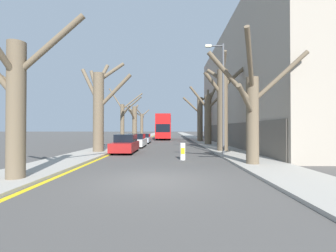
{
  "coord_description": "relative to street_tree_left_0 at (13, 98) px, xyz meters",
  "views": [
    {
      "loc": [
        0.68,
        -8.5,
        1.95
      ],
      "look_at": [
        0.22,
        28.22,
        2.41
      ],
      "focal_mm": 24.0,
      "sensor_mm": 36.0,
      "label": 1
    }
  ],
  "objects": [
    {
      "name": "ground_plane",
      "position": [
        5.16,
        0.3,
        -3.11
      ],
      "size": [
        300.0,
        300.0,
        0.0
      ],
      "primitive_type": "plane",
      "color": "#4C4947"
    },
    {
      "name": "sidewalk_left",
      "position": [
        -0.39,
        50.3,
        -3.05
      ],
      "size": [
        2.88,
        120.0,
        0.12
      ],
      "primitive_type": "cube",
      "color": "#A39E93",
      "rests_on": "ground"
    },
    {
      "name": "sidewalk_right",
      "position": [
        10.72,
        50.3,
        -3.05
      ],
      "size": [
        2.88,
        120.0,
        0.12
      ],
      "primitive_type": "cube",
      "color": "#A39E93",
      "rests_on": "ground"
    },
    {
      "name": "building_facade_right",
      "position": [
        17.15,
        18.94,
        3.7
      ],
      "size": [
        10.08,
        30.57,
        13.64
      ],
      "color": "#9E9384",
      "rests_on": "ground"
    },
    {
      "name": "kerb_line_stripe",
      "position": [
        1.23,
        50.3,
        -3.1
      ],
      "size": [
        0.24,
        120.0,
        0.01
      ],
      "primitive_type": "cube",
      "color": "yellow",
      "rests_on": "ground"
    },
    {
      "name": "street_tree_left_0",
      "position": [
        0.0,
        0.0,
        0.0
      ],
      "size": [
        5.53,
        2.86,
        6.38
      ],
      "color": "brown",
      "rests_on": "ground"
    },
    {
      "name": "street_tree_left_1",
      "position": [
        0.02,
        10.04,
        0.74
      ],
      "size": [
        4.61,
        3.06,
        8.06
      ],
      "color": "brown",
      "rests_on": "ground"
    },
    {
      "name": "street_tree_left_2",
      "position": [
        0.21,
        18.19,
        -0.09
      ],
      "size": [
        4.39,
        2.94,
        6.98
      ],
      "color": "brown",
      "rests_on": "ground"
    },
    {
      "name": "street_tree_left_3",
      "position": [
        -0.09,
        28.07,
        -0.02
      ],
      "size": [
        2.08,
        3.35,
        6.0
      ],
      "color": "brown",
      "rests_on": "ground"
    },
    {
      "name": "street_tree_left_4",
      "position": [
        -0.1,
        37.19,
        -0.06
      ],
      "size": [
        3.76,
        3.8,
        6.49
      ],
      "color": "brown",
      "rests_on": "ground"
    },
    {
      "name": "street_tree_right_0",
      "position": [
        10.1,
        3.52,
        -0.21
      ],
      "size": [
        5.27,
        3.09,
        6.28
      ],
      "color": "brown",
      "rests_on": "ground"
    },
    {
      "name": "street_tree_right_1",
      "position": [
        10.23,
        10.83,
        0.83
      ],
      "size": [
        4.27,
        3.05,
        8.2
      ],
      "color": "brown",
      "rests_on": "ground"
    },
    {
      "name": "street_tree_right_2",
      "position": [
        10.3,
        18.77,
        0.35
      ],
      "size": [
        3.61,
        3.09,
        7.15
      ],
      "color": "brown",
      "rests_on": "ground"
    },
    {
      "name": "street_tree_right_3",
      "position": [
        10.26,
        26.06,
        0.62
      ],
      "size": [
        4.61,
        2.63,
        7.52
      ],
      "color": "brown",
      "rests_on": "ground"
    },
    {
      "name": "double_decker_bus",
      "position": [
        4.54,
        33.73,
        -0.57
      ],
      "size": [
        2.63,
        10.44,
        4.49
      ],
      "color": "red",
      "rests_on": "ground"
    },
    {
      "name": "parked_car_0",
      "position": [
        2.14,
        10.07,
        -2.4
      ],
      "size": [
        1.73,
        4.18,
        1.5
      ],
      "color": "maroon",
      "rests_on": "ground"
    },
    {
      "name": "parked_car_1",
      "position": [
        2.14,
        15.75,
        -2.43
      ],
      "size": [
        1.88,
        4.37,
        1.43
      ],
      "color": "silver",
      "rests_on": "ground"
    },
    {
      "name": "parked_car_2",
      "position": [
        2.14,
        22.5,
        -2.49
      ],
      "size": [
        1.75,
        4.39,
        1.29
      ],
      "color": "#9EA3AD",
      "rests_on": "ground"
    },
    {
      "name": "lamp_post",
      "position": [
        9.61,
        8.31,
        1.47
      ],
      "size": [
        1.4,
        0.2,
        8.22
      ],
      "color": "#4C4F54",
      "rests_on": "ground"
    },
    {
      "name": "traffic_bollard",
      "position": [
        6.59,
        5.89,
        -2.58
      ],
      "size": [
        0.33,
        0.34,
        1.06
      ],
      "color": "white",
      "rests_on": "ground"
    }
  ]
}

